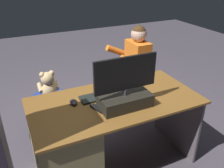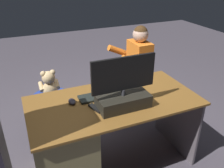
% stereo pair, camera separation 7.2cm
% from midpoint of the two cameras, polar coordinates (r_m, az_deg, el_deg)
% --- Properties ---
extents(ground_plane, '(10.00, 10.00, 0.00)m').
position_cam_midpoint_polar(ground_plane, '(2.78, -3.07, -14.01)').
color(ground_plane, '#49434D').
extents(desk, '(1.49, 0.76, 0.75)m').
position_cam_midpoint_polar(desk, '(2.20, -10.06, -14.02)').
color(desk, brown).
rests_on(desk, ground_plane).
extents(monitor, '(0.54, 0.22, 0.44)m').
position_cam_midpoint_polar(monitor, '(1.95, 2.10, -2.25)').
color(monitor, black).
rests_on(monitor, desk).
extents(keyboard, '(0.42, 0.14, 0.02)m').
position_cam_midpoint_polar(keyboard, '(2.15, -3.11, -2.79)').
color(keyboard, black).
rests_on(keyboard, desk).
extents(computer_mouse, '(0.06, 0.10, 0.04)m').
position_cam_midpoint_polar(computer_mouse, '(2.07, -10.18, -4.31)').
color(computer_mouse, '#27242C').
rests_on(computer_mouse, desk).
extents(cup, '(0.07, 0.07, 0.09)m').
position_cam_midpoint_polar(cup, '(2.33, 5.37, 0.64)').
color(cup, '#3372BF').
rests_on(cup, desk).
extents(tv_remote, '(0.09, 0.16, 0.02)m').
position_cam_midpoint_polar(tv_remote, '(1.97, -4.51, -5.88)').
color(tv_remote, black).
rests_on(tv_remote, desk).
extents(office_chair_teddy, '(0.59, 0.59, 0.48)m').
position_cam_midpoint_polar(office_chair_teddy, '(2.88, -14.79, -6.86)').
color(office_chair_teddy, black).
rests_on(office_chair_teddy, ground_plane).
extents(teddy_bear, '(0.22, 0.22, 0.32)m').
position_cam_midpoint_polar(teddy_bear, '(2.71, -15.73, -0.34)').
color(teddy_bear, '#D7B47E').
rests_on(teddy_bear, office_chair_teddy).
extents(visitor_chair, '(0.51, 0.51, 0.48)m').
position_cam_midpoint_polar(visitor_chair, '(3.19, 5.06, -2.08)').
color(visitor_chair, black).
rests_on(visitor_chair, ground_plane).
extents(person, '(0.55, 0.47, 1.18)m').
position_cam_midpoint_polar(person, '(2.97, 3.82, 4.55)').
color(person, orange).
rests_on(person, ground_plane).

